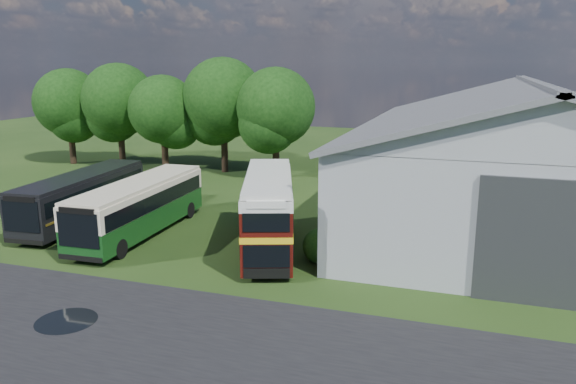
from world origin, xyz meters
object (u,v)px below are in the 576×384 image
(storage_shed, at_px, (527,152))
(bus_dark_single, at_px, (82,197))
(bus_green_single, at_px, (140,206))
(bus_maroon_double, at_px, (268,213))

(storage_shed, bearing_deg, bus_dark_single, -161.95)
(storage_shed, xyz_separation_m, bus_green_single, (-19.84, -8.93, -2.61))
(bus_green_single, relative_size, bus_maroon_double, 1.16)
(storage_shed, height_order, bus_maroon_double, storage_shed)
(bus_green_single, bearing_deg, storage_shed, 21.83)
(storage_shed, bearing_deg, bus_green_single, -155.76)
(bus_maroon_double, height_order, bus_dark_single, bus_maroon_double)
(bus_green_single, relative_size, bus_dark_single, 1.02)
(storage_shed, distance_m, bus_green_single, 21.91)
(bus_green_single, bearing_deg, bus_dark_single, 165.10)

